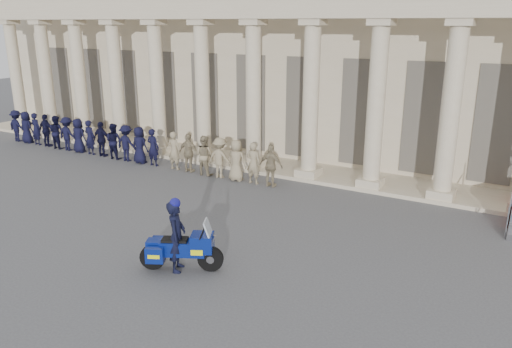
# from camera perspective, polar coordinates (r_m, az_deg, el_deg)

# --- Properties ---
(ground) EXTENTS (90.00, 90.00, 0.00)m
(ground) POSITION_cam_1_polar(r_m,az_deg,el_deg) (14.88, -11.75, -7.87)
(ground) COLOR #4B4B4E
(ground) RESTS_ON ground
(building) EXTENTS (40.00, 12.50, 9.00)m
(building) POSITION_cam_1_polar(r_m,az_deg,el_deg) (26.38, 9.87, 13.16)
(building) COLOR #C3B292
(building) RESTS_ON ground
(officer_rank) EXTENTS (16.56, 0.64, 1.68)m
(officer_rank) POSITION_cam_1_polar(r_m,az_deg,el_deg) (24.07, -15.46, 3.57)
(officer_rank) COLOR black
(officer_rank) RESTS_ON ground
(motorcycle) EXTENTS (2.02, 1.36, 1.40)m
(motorcycle) POSITION_cam_1_polar(r_m,az_deg,el_deg) (13.06, -8.47, -8.40)
(motorcycle) COLOR black
(motorcycle) RESTS_ON ground
(rider) EXTENTS (0.71, 0.82, 1.97)m
(rider) POSITION_cam_1_polar(r_m,az_deg,el_deg) (12.93, -9.07, -6.89)
(rider) COLOR black
(rider) RESTS_ON ground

